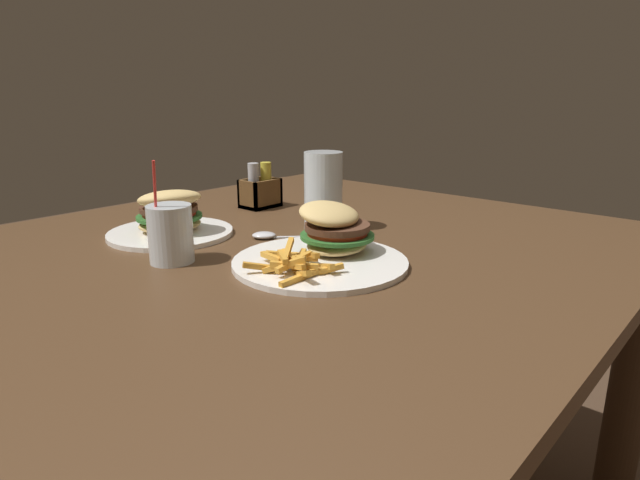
% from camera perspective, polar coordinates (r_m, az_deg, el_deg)
% --- Properties ---
extents(dining_table, '(1.46, 1.22, 0.76)m').
position_cam_1_polar(dining_table, '(1.10, -4.62, -7.43)').
color(dining_table, '#4C331E').
rests_on(dining_table, ground_plane).
extents(meal_plate_near, '(0.31, 0.31, 0.11)m').
position_cam_1_polar(meal_plate_near, '(0.97, 0.72, -0.39)').
color(meal_plate_near, white).
rests_on(meal_plate_near, dining_table).
extents(beer_glass, '(0.09, 0.09, 0.17)m').
position_cam_1_polar(beer_glass, '(1.18, 0.35, 4.96)').
color(beer_glass, silver).
rests_on(beer_glass, dining_table).
extents(juice_glass, '(0.08, 0.08, 0.19)m').
position_cam_1_polar(juice_glass, '(0.99, -15.65, 0.46)').
color(juice_glass, silver).
rests_on(juice_glass, dining_table).
extents(spoon, '(0.13, 0.13, 0.01)m').
position_cam_1_polar(spoon, '(1.12, -5.57, 0.49)').
color(spoon, silver).
rests_on(spoon, dining_table).
extents(meal_plate_far, '(0.26, 0.26, 0.11)m').
position_cam_1_polar(meal_plate_far, '(1.18, -15.70, 2.23)').
color(meal_plate_far, white).
rests_on(meal_plate_far, dining_table).
extents(condiment_caddy, '(0.10, 0.07, 0.12)m').
position_cam_1_polar(condiment_caddy, '(1.42, -6.40, 5.20)').
color(condiment_caddy, brown).
rests_on(condiment_caddy, dining_table).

